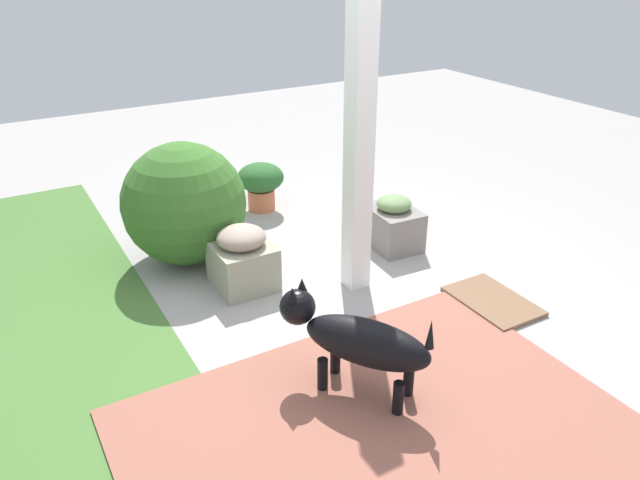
{
  "coord_description": "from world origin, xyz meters",
  "views": [
    {
      "loc": [
        -2.84,
        1.79,
        2.18
      ],
      "look_at": [
        0.32,
        -0.04,
        0.37
      ],
      "focal_mm": 34.38,
      "sensor_mm": 36.0,
      "label": 1
    }
  ],
  "objects_px": {
    "porch_pillar": "(359,137)",
    "dog": "(356,338)",
    "terracotta_pot_broad": "(261,182)",
    "stone_planter_nearest": "(393,224)",
    "round_shrub": "(184,204)",
    "doormat": "(493,301)",
    "stone_planter_mid": "(243,259)"
  },
  "relations": [
    {
      "from": "stone_planter_nearest",
      "to": "round_shrub",
      "type": "xyz_separation_m",
      "value": [
        0.59,
        1.44,
        0.26
      ]
    },
    {
      "from": "porch_pillar",
      "to": "stone_planter_mid",
      "type": "xyz_separation_m",
      "value": [
        0.37,
        0.68,
        -0.85
      ]
    },
    {
      "from": "stone_planter_nearest",
      "to": "terracotta_pot_broad",
      "type": "distance_m",
      "value": 1.31
    },
    {
      "from": "terracotta_pot_broad",
      "to": "porch_pillar",
      "type": "bearing_deg",
      "value": 179.9
    },
    {
      "from": "porch_pillar",
      "to": "terracotta_pot_broad",
      "type": "bearing_deg",
      "value": -0.1
    },
    {
      "from": "stone_planter_nearest",
      "to": "stone_planter_mid",
      "type": "distance_m",
      "value": 1.25
    },
    {
      "from": "terracotta_pot_broad",
      "to": "dog",
      "type": "relative_size",
      "value": 0.54
    },
    {
      "from": "porch_pillar",
      "to": "stone_planter_nearest",
      "type": "xyz_separation_m",
      "value": [
        0.35,
        -0.57,
        -0.87
      ]
    },
    {
      "from": "stone_planter_mid",
      "to": "round_shrub",
      "type": "bearing_deg",
      "value": 18.6
    },
    {
      "from": "dog",
      "to": "stone_planter_mid",
      "type": "bearing_deg",
      "value": 2.91
    },
    {
      "from": "porch_pillar",
      "to": "round_shrub",
      "type": "relative_size",
      "value": 2.36
    },
    {
      "from": "porch_pillar",
      "to": "dog",
      "type": "xyz_separation_m",
      "value": [
        -0.94,
        0.61,
        -0.73
      ]
    },
    {
      "from": "round_shrub",
      "to": "dog",
      "type": "xyz_separation_m",
      "value": [
        -1.88,
        -0.26,
        -0.12
      ]
    },
    {
      "from": "porch_pillar",
      "to": "stone_planter_nearest",
      "type": "distance_m",
      "value": 1.1
    },
    {
      "from": "round_shrub",
      "to": "doormat",
      "type": "bearing_deg",
      "value": -136.55
    },
    {
      "from": "porch_pillar",
      "to": "round_shrub",
      "type": "distance_m",
      "value": 1.42
    },
    {
      "from": "porch_pillar",
      "to": "stone_planter_nearest",
      "type": "height_order",
      "value": "porch_pillar"
    },
    {
      "from": "porch_pillar",
      "to": "dog",
      "type": "distance_m",
      "value": 1.33
    },
    {
      "from": "round_shrub",
      "to": "dog",
      "type": "height_order",
      "value": "round_shrub"
    },
    {
      "from": "stone_planter_mid",
      "to": "dog",
      "type": "xyz_separation_m",
      "value": [
        -1.31,
        -0.07,
        0.12
      ]
    },
    {
      "from": "stone_planter_mid",
      "to": "terracotta_pot_broad",
      "type": "distance_m",
      "value": 1.35
    },
    {
      "from": "round_shrub",
      "to": "terracotta_pot_broad",
      "type": "distance_m",
      "value": 1.07
    },
    {
      "from": "stone_planter_nearest",
      "to": "doormat",
      "type": "bearing_deg",
      "value": -175.45
    },
    {
      "from": "stone_planter_nearest",
      "to": "round_shrub",
      "type": "relative_size",
      "value": 0.5
    },
    {
      "from": "stone_planter_nearest",
      "to": "stone_planter_mid",
      "type": "bearing_deg",
      "value": 89.12
    },
    {
      "from": "round_shrub",
      "to": "terracotta_pot_broad",
      "type": "xyz_separation_m",
      "value": [
        0.59,
        -0.87,
        -0.19
      ]
    },
    {
      "from": "stone_planter_nearest",
      "to": "terracotta_pot_broad",
      "type": "relative_size",
      "value": 1.07
    },
    {
      "from": "porch_pillar",
      "to": "terracotta_pot_broad",
      "type": "xyz_separation_m",
      "value": [
        1.53,
        -0.0,
        -0.81
      ]
    },
    {
      "from": "round_shrub",
      "to": "doormat",
      "type": "relative_size",
      "value": 1.52
    },
    {
      "from": "stone_planter_nearest",
      "to": "doormat",
      "type": "height_order",
      "value": "stone_planter_nearest"
    },
    {
      "from": "stone_planter_nearest",
      "to": "terracotta_pot_broad",
      "type": "xyz_separation_m",
      "value": [
        1.18,
        0.57,
        0.07
      ]
    },
    {
      "from": "porch_pillar",
      "to": "terracotta_pot_broad",
      "type": "relative_size",
      "value": 5.04
    }
  ]
}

